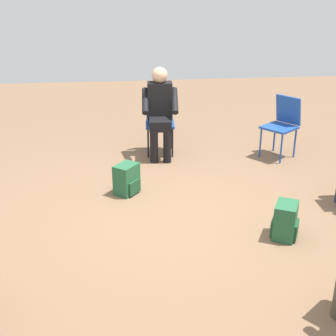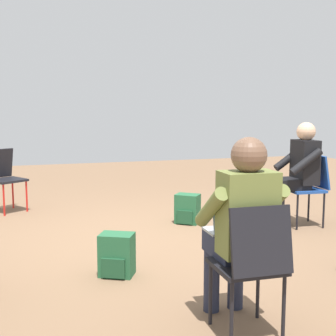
{
  "view_description": "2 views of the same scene",
  "coord_description": "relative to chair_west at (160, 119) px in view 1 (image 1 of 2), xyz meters",
  "views": [
    {
      "loc": [
        4.3,
        -0.53,
        2.4
      ],
      "look_at": [
        -0.17,
        -0.04,
        0.53
      ],
      "focal_mm": 50.0,
      "sensor_mm": 36.0,
      "label": 1
    },
    {
      "loc": [
        1.17,
        4.81,
        1.42
      ],
      "look_at": [
        -0.39,
        -0.2,
        0.73
      ],
      "focal_mm": 50.0,
      "sensor_mm": 36.0,
      "label": 2
    }
  ],
  "objects": [
    {
      "name": "ground_plane",
      "position": [
        2.08,
        -0.06,
        -0.5
      ],
      "size": [
        14.0,
        14.0,
        0.0
      ],
      "primitive_type": "plane",
      "color": "brown"
    },
    {
      "name": "chair_west",
      "position": [
        0.0,
        0.0,
        0.0
      ],
      "size": [
        0.46,
        0.43,
        0.85
      ],
      "rotation": [
        0.0,
        0.0,
        -1.64
      ],
      "color": "#1E4799",
      "rests_on": "ground"
    },
    {
      "name": "chair_northwest",
      "position": [
        0.37,
        1.68,
        0.0
      ],
      "size": [
        0.58,
        0.58,
        0.85
      ],
      "rotation": [
        0.0,
        0.0,
        -2.48
      ],
      "color": "#1E4799",
      "rests_on": "ground"
    },
    {
      "name": "person_in_black",
      "position": [
        0.17,
        -0.01,
        0.2
      ],
      "size": [
        0.54,
        0.52,
        1.24
      ],
      "rotation": [
        0.0,
        0.0,
        -1.64
      ],
      "color": "black",
      "rests_on": "ground"
    },
    {
      "name": "backpack_near_laptop_user",
      "position": [
        1.36,
        -0.52,
        -0.34
      ],
      "size": [
        0.34,
        0.33,
        0.36
      ],
      "rotation": [
        0.0,
        0.0,
        5.61
      ],
      "color": "#235B38",
      "rests_on": "ground"
    },
    {
      "name": "backpack_by_empty_chair",
      "position": [
        2.53,
        0.99,
        -0.34
      ],
      "size": [
        0.34,
        0.31,
        0.36
      ],
      "rotation": [
        0.0,
        0.0,
        5.81
      ],
      "color": "#235B38",
      "rests_on": "ground"
    }
  ]
}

